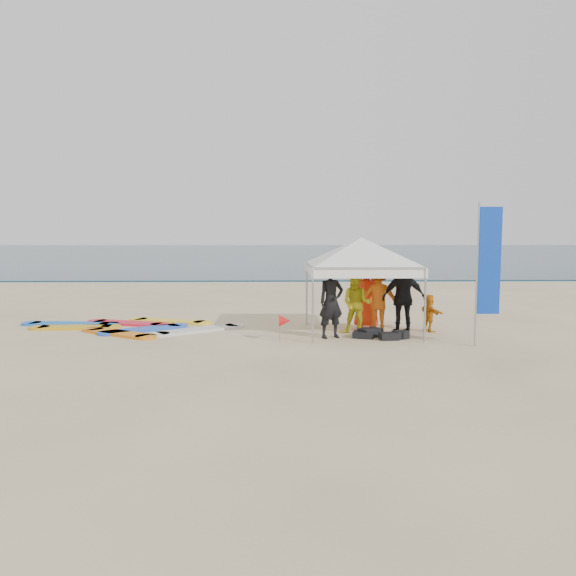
% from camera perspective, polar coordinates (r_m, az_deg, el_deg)
% --- Properties ---
extents(ground, '(120.00, 120.00, 0.00)m').
position_cam_1_polar(ground, '(12.01, -2.27, -6.94)').
color(ground, beige).
rests_on(ground, ground).
extents(ocean, '(160.00, 84.00, 0.08)m').
position_cam_1_polar(ocean, '(71.76, -1.42, 3.60)').
color(ocean, '#0C2633').
rests_on(ocean, ground).
extents(shoreline_foam, '(160.00, 1.20, 0.01)m').
position_cam_1_polar(shoreline_foam, '(30.03, -1.65, 0.66)').
color(shoreline_foam, silver).
rests_on(shoreline_foam, ground).
extents(person_black_a, '(0.78, 0.66, 1.81)m').
position_cam_1_polar(person_black_a, '(13.95, 4.40, -1.41)').
color(person_black_a, black).
rests_on(person_black_a, ground).
extents(person_yellow, '(0.92, 0.82, 1.59)m').
position_cam_1_polar(person_yellow, '(14.59, 6.97, -1.57)').
color(person_yellow, yellow).
rests_on(person_yellow, ground).
extents(person_orange_a, '(1.19, 0.70, 1.81)m').
position_cam_1_polar(person_orange_a, '(14.95, 9.14, -0.99)').
color(person_orange_a, orange).
rests_on(person_orange_a, ground).
extents(person_black_b, '(1.14, 0.54, 1.89)m').
position_cam_1_polar(person_black_b, '(14.67, 11.66, -1.00)').
color(person_black_b, black).
rests_on(person_black_b, ground).
extents(person_orange_b, '(1.00, 0.77, 1.81)m').
position_cam_1_polar(person_orange_b, '(15.51, 7.98, -0.74)').
color(person_orange_b, '#F43915').
rests_on(person_orange_b, ground).
extents(person_seated, '(0.55, 0.96, 0.99)m').
position_cam_1_polar(person_seated, '(15.34, 14.14, -2.47)').
color(person_seated, orange).
rests_on(person_seated, ground).
extents(canopy_tent, '(3.78, 3.78, 2.85)m').
position_cam_1_polar(canopy_tent, '(14.64, 7.47, 5.06)').
color(canopy_tent, '#A5A5A8').
rests_on(canopy_tent, ground).
extents(feather_flag, '(0.56, 0.04, 3.29)m').
position_cam_1_polar(feather_flag, '(13.59, 19.66, 2.45)').
color(feather_flag, '#A5A5A8').
rests_on(feather_flag, ground).
extents(marker_pennant, '(0.28, 0.28, 0.64)m').
position_cam_1_polar(marker_pennant, '(13.56, -0.35, -3.36)').
color(marker_pennant, '#A5A5A8').
rests_on(marker_pennant, ground).
extents(gear_pile, '(1.41, 0.86, 0.22)m').
position_cam_1_polar(gear_pile, '(14.18, 9.04, -4.66)').
color(gear_pile, black).
rests_on(gear_pile, ground).
extents(surfboard_spread, '(6.00, 3.27, 0.07)m').
position_cam_1_polar(surfboard_spread, '(16.09, -15.79, -3.80)').
color(surfboard_spread, gold).
rests_on(surfboard_spread, ground).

